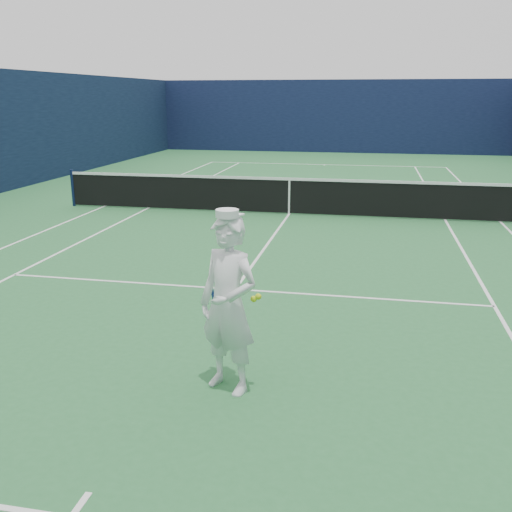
{
  "coord_description": "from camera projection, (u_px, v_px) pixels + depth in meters",
  "views": [
    {
      "loc": [
        2.12,
        -15.2,
        3.14
      ],
      "look_at": [
        0.71,
        -8.16,
        1.11
      ],
      "focal_mm": 40.0,
      "sensor_mm": 36.0,
      "label": 1
    }
  ],
  "objects": [
    {
      "name": "ground",
      "position": [
        289.0,
        214.0,
        15.6
      ],
      "size": [
        80.0,
        80.0,
        0.0
      ],
      "primitive_type": "plane",
      "color": "#276835",
      "rests_on": "ground"
    },
    {
      "name": "court_markings",
      "position": [
        289.0,
        214.0,
        15.6
      ],
      "size": [
        11.03,
        23.83,
        0.01
      ],
      "color": "white",
      "rests_on": "ground"
    },
    {
      "name": "windscreen_fence",
      "position": [
        290.0,
        140.0,
        15.06
      ],
      "size": [
        20.12,
        36.12,
        4.0
      ],
      "color": "#0E1636",
      "rests_on": "ground"
    },
    {
      "name": "tennis_net",
      "position": [
        289.0,
        194.0,
        15.45
      ],
      "size": [
        12.88,
        0.09,
        1.07
      ],
      "color": "#141E4C",
      "rests_on": "ground"
    },
    {
      "name": "tennis_player",
      "position": [
        228.0,
        305.0,
        6.08
      ],
      "size": [
        0.84,
        0.76,
        2.02
      ],
      "rotation": [
        0.0,
        0.0,
        -0.42
      ],
      "color": "white",
      "rests_on": "ground"
    }
  ]
}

